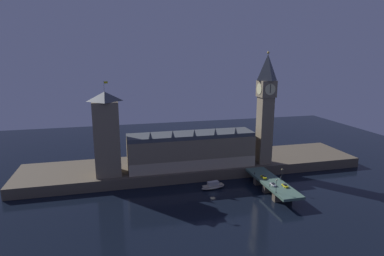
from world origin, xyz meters
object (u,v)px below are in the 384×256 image
at_px(victoria_tower, 107,134).
at_px(car_northbound_lead, 264,177).
at_px(clock_tower, 266,106).
at_px(car_southbound_lead, 285,186).
at_px(boat_upstream, 213,186).
at_px(street_lamp_mid, 282,173).
at_px(pedestrian_mid_walk, 281,178).
at_px(pedestrian_far_rail, 255,173).
at_px(car_northbound_trail, 273,184).
at_px(street_lamp_near, 276,184).
at_px(pedestrian_near_rail, 270,185).

bearing_deg(victoria_tower, car_northbound_lead, -18.39).
bearing_deg(clock_tower, victoria_tower, 178.23).
relative_size(car_northbound_lead, car_southbound_lead, 1.12).
bearing_deg(boat_upstream, car_northbound_lead, -13.20).
xyz_separation_m(car_northbound_lead, street_lamp_mid, (8.34, -5.19, 3.60)).
bearing_deg(pedestrian_mid_walk, car_southbound_lead, -105.82).
distance_m(pedestrian_mid_walk, pedestrian_far_rail, 15.43).
bearing_deg(car_northbound_trail, street_lamp_near, -109.18).
bearing_deg(street_lamp_near, car_southbound_lead, 34.20).
distance_m(clock_tower, pedestrian_near_rail, 54.50).
height_order(car_northbound_trail, car_southbound_lead, car_southbound_lead).
bearing_deg(car_northbound_lead, car_southbound_lead, -69.60).
bearing_deg(clock_tower, boat_upstream, -154.77).
bearing_deg(victoria_tower, car_northbound_trail, -24.84).
distance_m(car_northbound_trail, pedestrian_mid_walk, 10.11).
height_order(car_southbound_lead, pedestrian_near_rail, pedestrian_near_rail).
bearing_deg(car_northbound_trail, car_southbound_lead, -30.26).
bearing_deg(car_northbound_trail, car_northbound_lead, 90.00).
height_order(pedestrian_mid_walk, pedestrian_far_rail, pedestrian_mid_walk).
bearing_deg(boat_upstream, car_southbound_lead, -31.99).
relative_size(pedestrian_near_rail, pedestrian_mid_walk, 0.90).
bearing_deg(pedestrian_near_rail, victoria_tower, 153.91).
height_order(car_southbound_lead, street_lamp_mid, street_lamp_mid).
distance_m(victoria_tower, car_northbound_lead, 93.19).
bearing_deg(car_southbound_lead, pedestrian_near_rail, 165.22).
height_order(victoria_tower, pedestrian_far_rail, victoria_tower).
distance_m(car_northbound_trail, pedestrian_far_rail, 17.67).
bearing_deg(car_northbound_trail, street_lamp_mid, 35.56).
xyz_separation_m(clock_tower, pedestrian_far_rail, (-14.64, -19.10, -36.67)).
height_order(pedestrian_far_rail, boat_upstream, pedestrian_far_rail).
bearing_deg(car_northbound_lead, street_lamp_mid, -31.87).
xyz_separation_m(car_northbound_lead, pedestrian_mid_walk, (7.94, -4.90, 0.30)).
height_order(car_northbound_trail, pedestrian_mid_walk, pedestrian_mid_walk).
distance_m(pedestrian_near_rail, pedestrian_mid_walk, 12.83).
height_order(clock_tower, victoria_tower, clock_tower).
xyz_separation_m(clock_tower, pedestrian_mid_walk, (-4.05, -30.32, -36.57)).
bearing_deg(pedestrian_mid_walk, street_lamp_near, -126.21).
height_order(clock_tower, pedestrian_near_rail, clock_tower).
bearing_deg(car_northbound_lead, pedestrian_far_rail, 112.71).
xyz_separation_m(pedestrian_mid_walk, street_lamp_mid, (0.40, -0.29, 3.30)).
xyz_separation_m(pedestrian_far_rail, boat_upstream, (-25.37, 0.25, -5.56)).
relative_size(car_northbound_lead, street_lamp_mid, 0.69).
bearing_deg(car_southbound_lead, pedestrian_far_rail, 111.12).
xyz_separation_m(street_lamp_near, street_lamp_mid, (11.39, 14.72, -0.30)).
bearing_deg(street_lamp_near, car_northbound_lead, 81.30).
distance_m(clock_tower, car_southbound_lead, 54.57).
xyz_separation_m(pedestrian_far_rail, street_lamp_near, (-0.40, -26.23, 3.70)).
height_order(pedestrian_mid_walk, street_lamp_mid, street_lamp_mid).
bearing_deg(car_northbound_lead, victoria_tower, 161.61).
xyz_separation_m(car_northbound_lead, car_northbound_trail, (-0.00, -11.15, -0.03)).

